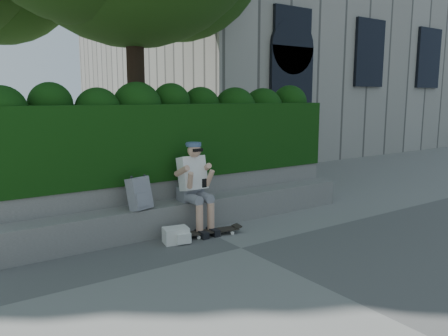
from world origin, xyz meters
TOP-DOWN VIEW (x-y plane):
  - ground at (0.00, 0.00)m, footprint 80.00×80.00m
  - bench_ledge at (0.00, 1.25)m, footprint 6.00×0.45m
  - planter_wall at (0.00, 1.73)m, footprint 6.00×0.50m
  - hedge at (0.00, 1.95)m, footprint 6.00×1.00m
  - person at (-0.11, 1.07)m, footprint 0.40×0.76m
  - skateboard at (-0.01, 0.68)m, footprint 0.80×0.34m
  - backpack_plaid at (-0.98, 1.15)m, footprint 0.36×0.26m
  - backpack_ground at (-0.64, 0.71)m, footprint 0.39×0.31m

SIDE VIEW (x-z plane):
  - ground at x=0.00m, z-range 0.00..0.00m
  - skateboard at x=-0.01m, z-range 0.03..0.11m
  - backpack_ground at x=-0.64m, z-range 0.00..0.22m
  - bench_ledge at x=0.00m, z-range 0.00..0.45m
  - planter_wall at x=0.00m, z-range 0.00..0.75m
  - backpack_plaid at x=-0.98m, z-range 0.45..0.92m
  - person at x=-0.11m, z-range 0.06..1.44m
  - hedge at x=0.00m, z-range 0.75..1.95m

